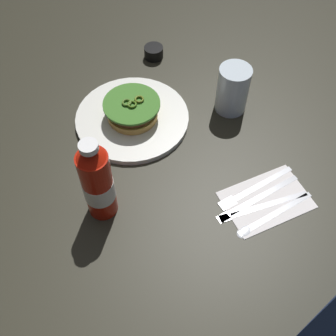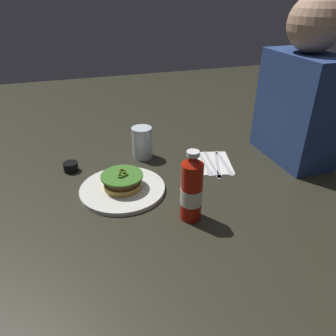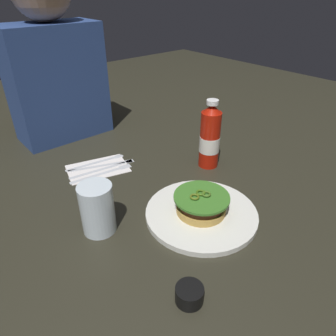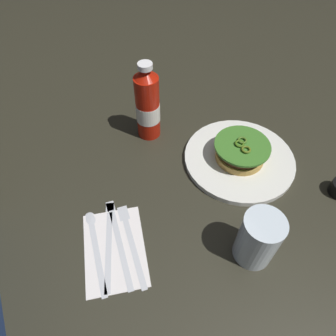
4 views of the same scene
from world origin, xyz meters
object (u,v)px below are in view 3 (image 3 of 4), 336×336
dinner_plate (201,213)px  napkin (98,168)px  water_glass (96,208)px  butter_knife (107,167)px  diner_person (53,64)px  spoon_utensil (104,160)px  burger_sandwich (201,204)px  ketchup_bottle (210,138)px  steak_knife (105,164)px  fork_utensil (107,171)px  condiment_cup (189,294)px

dinner_plate → napkin: size_ratio=1.53×
water_glass → butter_knife: bearing=55.3°
dinner_plate → diner_person: bearing=94.0°
butter_knife → spoon_utensil: (0.02, 0.05, -0.00)m
burger_sandwich → spoon_utensil: bearing=96.1°
ketchup_bottle → butter_knife: (-0.25, 0.19, -0.09)m
water_glass → steak_knife: 0.29m
dinner_plate → steak_knife: 0.37m
ketchup_bottle → napkin: bearing=143.5°
water_glass → napkin: size_ratio=0.67×
dinner_plate → butter_knife: (-0.06, 0.35, -0.00)m
ketchup_bottle → diner_person: (-0.24, 0.51, 0.17)m
fork_utensil → ketchup_bottle: bearing=-32.0°
burger_sandwich → diner_person: 0.70m
ketchup_bottle → butter_knife: 0.33m
ketchup_bottle → diner_person: size_ratio=0.37×
fork_utensil → butter_knife: same height
condiment_cup → steak_knife: (0.13, 0.52, -0.01)m
ketchup_bottle → condiment_cup: (-0.38, -0.31, -0.08)m
butter_knife → fork_utensil: bearing=-121.6°
napkin → diner_person: size_ratio=0.32×
butter_knife → dinner_plate: bearing=-80.4°
burger_sandwich → steak_knife: 0.37m
fork_utensil → butter_knife: 0.03m
dinner_plate → steak_knife: size_ratio=1.43×
water_glass → fork_utensil: 0.25m
burger_sandwich → butter_knife: 0.35m
dinner_plate → ketchup_bottle: ketchup_bottle is taller
steak_knife → dinner_plate: bearing=-81.5°
napkin → spoon_utensil: (0.04, 0.03, 0.00)m
napkin → fork_utensil: fork_utensil is taller
condiment_cup → dinner_plate: bearing=38.9°
burger_sandwich → napkin: burger_sandwich is taller
dinner_plate → water_glass: size_ratio=2.27×
water_glass → butter_knife: 0.28m
napkin → spoon_utensil: 0.05m
burger_sandwich → diner_person: size_ratio=0.24×
ketchup_bottle → water_glass: size_ratio=1.75×
burger_sandwich → fork_utensil: burger_sandwich is taller
burger_sandwich → condiment_cup: burger_sandwich is taller
condiment_cup → ketchup_bottle: bearing=39.1°
dinner_plate → spoon_utensil: (-0.04, 0.40, -0.00)m
water_glass → steak_knife: water_glass is taller
condiment_cup → butter_knife: condiment_cup is taller
butter_knife → napkin: bearing=145.6°
condiment_cup → butter_knife: bearing=75.6°
butter_knife → spoon_utensil: same height
diner_person → ketchup_bottle: bearing=-64.5°
burger_sandwich → ketchup_bottle: size_ratio=0.64×
condiment_cup → spoon_utensil: (0.14, 0.55, -0.01)m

